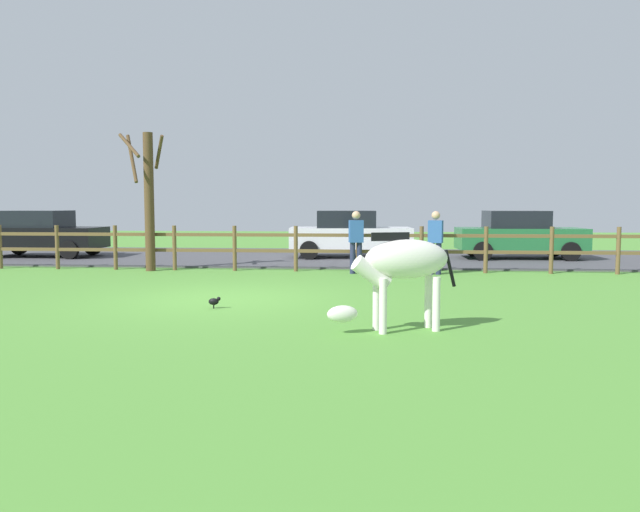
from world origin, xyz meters
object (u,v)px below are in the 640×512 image
Objects in this scene: zebra at (401,266)px; crow_on_grass at (214,301)px; parked_car_white at (349,234)px; visitor_left_of_tree at (435,239)px; bare_tree at (148,197)px; parked_car_black at (41,233)px; visitor_right_of_tree at (356,239)px; parked_car_green at (519,234)px.

crow_on_grass is (-3.14, 1.64, -0.80)m from zebra.
visitor_left_of_tree reaches higher than parked_car_white.
visitor_left_of_tree is at bearing 80.51° from zebra.
visitor_left_of_tree reaches higher than zebra.
bare_tree is at bearing 119.70° from crow_on_grass.
crow_on_grass is 12.67m from parked_car_black.
zebra is at bearing -84.26° from parked_car_white.
zebra is 3.63m from crow_on_grass.
visitor_right_of_tree is at bearing -85.56° from parked_car_white.
crow_on_grass is at bearing -127.69° from visitor_left_of_tree.
crow_on_grass is at bearing -112.19° from visitor_right_of_tree.
parked_car_white is 2.50× the size of visitor_left_of_tree.
visitor_left_of_tree is at bearing -1.55° from bare_tree.
bare_tree is 5.76m from visitor_right_of_tree.
visitor_right_of_tree reaches higher than parked_car_black.
crow_on_grass is 7.17m from visitor_left_of_tree.
visitor_right_of_tree is at bearing -139.51° from parked_car_green.
visitor_left_of_tree is (4.36, 5.64, 0.78)m from crow_on_grass.
crow_on_grass is at bearing 152.47° from zebra.
parked_car_white is at bearing 3.35° from parked_car_black.
parked_car_green is 5.45m from visitor_left_of_tree.
zebra is 12.51m from parked_car_green.
parked_car_black is at bearing 163.46° from visitor_left_of_tree.
crow_on_grass is 10.26m from parked_car_white.
parked_car_white is 5.01m from visitor_left_of_tree.
visitor_right_of_tree is (-2.05, 0.02, 0.00)m from visitor_left_of_tree.
parked_car_black is (-10.39, -0.61, 0.00)m from parked_car_white.
bare_tree is 9.96m from zebra.
parked_car_black reaches higher than crow_on_grass.
parked_car_black reaches higher than zebra.
zebra is at bearing -27.53° from crow_on_grass.
crow_on_grass is 0.05× the size of parked_car_black.
crow_on_grass is at bearing -126.62° from parked_car_green.
parked_car_black is 2.45× the size of visitor_right_of_tree.
bare_tree is 6.33m from parked_car_black.
bare_tree reaches higher than parked_car_white.
visitor_left_of_tree is at bearing -61.50° from parked_car_white.
parked_car_green is at bearing 0.47° from parked_car_white.
parked_car_white is 1.02× the size of parked_car_black.
parked_car_white is at bearing 94.44° from visitor_right_of_tree.
crow_on_grass is 0.13× the size of visitor_right_of_tree.
visitor_right_of_tree is (5.64, -0.19, -1.11)m from bare_tree.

